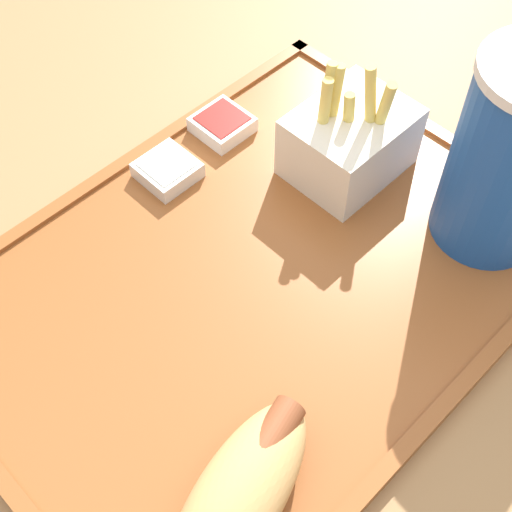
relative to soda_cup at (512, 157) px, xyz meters
name	(u,v)px	position (x,y,z in m)	size (l,w,h in m)	color
ground_plane	(257,512)	(0.14, -0.12, -0.86)	(8.00, 8.00, 0.00)	#4C4742
dining_table	(257,424)	(0.14, -0.12, -0.47)	(1.37, 0.93, 0.76)	olive
food_tray	(256,282)	(0.17, -0.10, -0.09)	(0.47, 0.35, 0.01)	brown
soda_cup	(512,157)	(0.00, 0.00, 0.00)	(0.09, 0.09, 0.20)	#194CA5
hot_dog_far	(239,496)	(0.30, 0.02, -0.06)	(0.15, 0.09, 0.04)	tan
fries_carton	(353,143)	(0.03, -0.12, -0.05)	(0.10, 0.08, 0.11)	silver
sauce_cup_mayo	(167,170)	(0.15, -0.22, -0.07)	(0.05, 0.05, 0.02)	silver
sauce_cup_ketchup	(222,124)	(0.07, -0.23, -0.07)	(0.05, 0.05, 0.02)	silver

